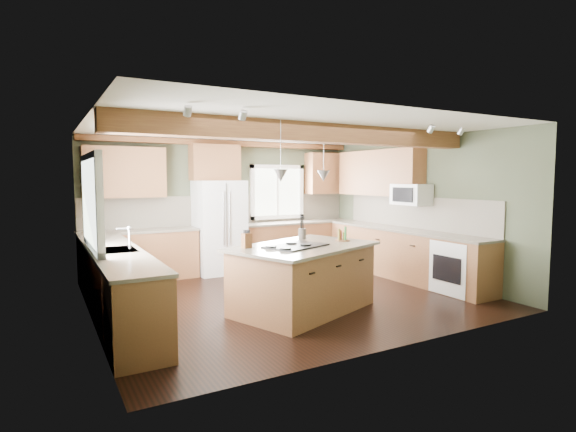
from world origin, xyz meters
TOP-DOWN VIEW (x-y plane):
  - floor at (0.00, 0.00)m, footprint 5.60×5.60m
  - ceiling at (0.00, 0.00)m, footprint 5.60×5.60m
  - wall_back at (0.00, 2.50)m, footprint 5.60×0.00m
  - wall_left at (-2.80, 0.00)m, footprint 0.00×5.00m
  - wall_right at (2.80, 0.00)m, footprint 0.00×5.00m
  - ceiling_beam at (0.00, -0.80)m, footprint 5.55×0.26m
  - soffit_trim at (0.00, 2.40)m, footprint 5.55×0.20m
  - backsplash_back at (0.00, 2.48)m, footprint 5.58×0.03m
  - backsplash_right at (2.78, 0.05)m, footprint 0.03×3.70m
  - base_cab_back_left at (-1.79, 2.20)m, footprint 2.02×0.60m
  - counter_back_left at (-1.79, 2.20)m, footprint 2.06×0.64m
  - base_cab_back_right at (1.49, 2.20)m, footprint 2.62×0.60m
  - counter_back_right at (1.49, 2.20)m, footprint 2.66×0.64m
  - base_cab_left at (-2.50, 0.05)m, footprint 0.60×3.70m
  - counter_left at (-2.50, 0.05)m, footprint 0.64×3.74m
  - base_cab_right at (2.50, 0.05)m, footprint 0.60×3.70m
  - counter_right at (2.50, 0.05)m, footprint 0.64×3.74m
  - upper_cab_back_left at (-1.99, 2.33)m, footprint 1.40×0.35m
  - upper_cab_over_fridge at (-0.30, 2.33)m, footprint 0.96×0.35m
  - upper_cab_right at (2.62, 0.90)m, footprint 0.35×2.20m
  - upper_cab_back_corner at (2.30, 2.33)m, footprint 0.90×0.35m
  - window_left at (-2.78, 0.05)m, footprint 0.04×1.60m
  - window_back at (1.15, 2.48)m, footprint 1.10×0.04m
  - sink at (-2.50, 0.05)m, footprint 0.50×0.65m
  - faucet at (-2.32, 0.05)m, footprint 0.02×0.02m
  - dishwasher at (-2.49, -1.25)m, footprint 0.60×0.60m
  - oven at (2.49, -1.25)m, footprint 0.60×0.72m
  - microwave at (2.58, -0.05)m, footprint 0.40×0.70m
  - pendant_left at (-0.60, -0.97)m, footprint 0.18×0.18m
  - pendant_right at (0.28, -0.63)m, footprint 0.18×0.18m
  - refrigerator at (-0.30, 2.12)m, footprint 0.90×0.74m
  - island at (-0.16, -0.80)m, footprint 2.19×1.77m
  - island_top at (-0.16, -0.80)m, footprint 2.36×1.93m
  - cooktop at (-0.31, -0.86)m, footprint 0.97×0.81m
  - knife_block at (-0.95, -0.64)m, footprint 0.13×0.11m
  - utensil_crock at (0.16, -0.24)m, footprint 0.14×0.14m
  - bottle_tray at (0.58, -0.71)m, footprint 0.30×0.30m

SIDE VIEW (x-z plane):
  - floor at x=0.00m, z-range 0.00..0.00m
  - dishwasher at x=-2.49m, z-range 0.01..0.85m
  - oven at x=2.49m, z-range 0.01..0.85m
  - base_cab_back_left at x=-1.79m, z-range 0.00..0.88m
  - base_cab_back_right at x=1.49m, z-range 0.00..0.88m
  - base_cab_left at x=-2.50m, z-range 0.00..0.88m
  - base_cab_right at x=2.50m, z-range 0.00..0.88m
  - island at x=-0.16m, z-range 0.00..0.88m
  - counter_back_left at x=-1.79m, z-range 0.88..0.92m
  - counter_back_right at x=1.49m, z-range 0.88..0.92m
  - counter_left at x=-2.50m, z-range 0.88..0.92m
  - counter_right at x=2.50m, z-range 0.88..0.92m
  - refrigerator at x=-0.30m, z-range 0.00..1.80m
  - island_top at x=-0.16m, z-range 0.88..0.92m
  - sink at x=-2.50m, z-range 0.89..0.92m
  - cooktop at x=-0.31m, z-range 0.92..0.94m
  - utensil_crock at x=0.16m, z-range 0.92..1.08m
  - knife_block at x=-0.95m, z-range 0.92..1.12m
  - bottle_tray at x=0.58m, z-range 0.92..1.12m
  - faucet at x=-2.32m, z-range 0.91..1.19m
  - backsplash_back at x=0.00m, z-range 0.92..1.50m
  - backsplash_right at x=2.78m, z-range 0.92..1.50m
  - wall_back at x=0.00m, z-range -1.50..4.10m
  - wall_left at x=-2.80m, z-range -1.20..3.80m
  - wall_right at x=2.80m, z-range -1.20..3.80m
  - window_back at x=1.15m, z-range 1.05..2.05m
  - window_left at x=-2.78m, z-range 1.02..2.08m
  - microwave at x=2.58m, z-range 1.36..1.74m
  - pendant_left at x=-0.60m, z-range 1.80..1.96m
  - pendant_right at x=0.28m, z-range 1.80..1.96m
  - upper_cab_back_left at x=-1.99m, z-range 1.50..2.40m
  - upper_cab_right at x=2.62m, z-range 1.50..2.40m
  - upper_cab_back_corner at x=2.30m, z-range 1.50..2.40m
  - upper_cab_over_fridge at x=-0.30m, z-range 1.80..2.50m
  - ceiling_beam at x=0.00m, z-range 2.34..2.60m
  - soffit_trim at x=0.00m, z-range 2.49..2.59m
  - ceiling at x=0.00m, z-range 2.60..2.60m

